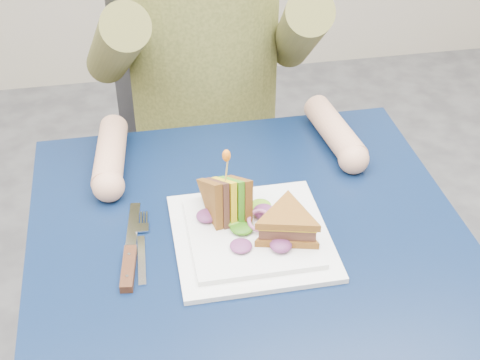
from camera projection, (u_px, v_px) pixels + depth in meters
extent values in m
cube|color=black|center=(251.00, 246.00, 1.14)|extent=(0.75, 0.75, 0.03)
cylinder|color=#595B5E|center=(89.00, 287.00, 1.56)|extent=(0.04, 0.04, 0.70)
cylinder|color=#595B5E|center=(350.00, 253.00, 1.66)|extent=(0.04, 0.04, 0.70)
cube|color=#47474C|center=(207.00, 176.00, 1.75)|extent=(0.42, 0.40, 0.04)
cube|color=#47474C|center=(194.00, 59.00, 1.74)|extent=(0.42, 0.03, 0.46)
cylinder|color=#47474C|center=(151.00, 295.00, 1.73)|extent=(0.02, 0.02, 0.43)
cylinder|color=#47474C|center=(286.00, 276.00, 1.78)|extent=(0.02, 0.02, 0.43)
cylinder|color=#47474C|center=(142.00, 212.00, 2.00)|extent=(0.02, 0.02, 0.43)
cylinder|color=#47474C|center=(259.00, 199.00, 2.05)|extent=(0.02, 0.02, 0.43)
cylinder|color=brown|center=(203.00, 29.00, 1.48)|extent=(0.34, 0.34, 0.52)
cylinder|color=brown|center=(115.00, 47.00, 1.37)|extent=(0.15, 0.39, 0.31)
cylinder|color=tan|center=(110.00, 154.00, 1.29)|extent=(0.08, 0.20, 0.06)
sphere|color=tan|center=(108.00, 186.00, 1.21)|extent=(0.06, 0.06, 0.06)
cylinder|color=brown|center=(299.00, 33.00, 1.43)|extent=(0.15, 0.39, 0.31)
cylinder|color=tan|center=(335.00, 131.00, 1.35)|extent=(0.08, 0.20, 0.06)
sphere|color=tan|center=(354.00, 159.00, 1.28)|extent=(0.06, 0.06, 0.06)
cube|color=white|center=(251.00, 237.00, 1.13)|extent=(0.26, 0.26, 0.01)
cube|color=white|center=(251.00, 232.00, 1.12)|extent=(0.21, 0.21, 0.01)
cube|color=silver|center=(142.00, 260.00, 1.09)|extent=(0.02, 0.12, 0.00)
cube|color=silver|center=(142.00, 228.00, 1.15)|extent=(0.02, 0.02, 0.00)
cube|color=silver|center=(138.00, 218.00, 1.17)|extent=(0.01, 0.03, 0.00)
cube|color=silver|center=(141.00, 218.00, 1.17)|extent=(0.01, 0.03, 0.00)
cube|color=silver|center=(144.00, 218.00, 1.17)|extent=(0.01, 0.03, 0.00)
cube|color=silver|center=(147.00, 218.00, 1.17)|extent=(0.01, 0.03, 0.00)
cube|color=silver|center=(133.00, 228.00, 1.15)|extent=(0.04, 0.14, 0.00)
cube|color=black|center=(129.00, 268.00, 1.07)|extent=(0.03, 0.10, 0.01)
cylinder|color=silver|center=(129.00, 254.00, 1.08)|extent=(0.01, 0.01, 0.00)
cylinder|color=silver|center=(127.00, 276.00, 1.04)|extent=(0.01, 0.01, 0.00)
cylinder|color=tan|center=(227.00, 170.00, 1.09)|extent=(0.01, 0.01, 0.06)
ellipsoid|color=orange|center=(226.00, 156.00, 1.08)|extent=(0.01, 0.01, 0.02)
torus|color=#9E4C7A|center=(260.00, 220.00, 1.12)|extent=(0.04, 0.04, 0.02)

